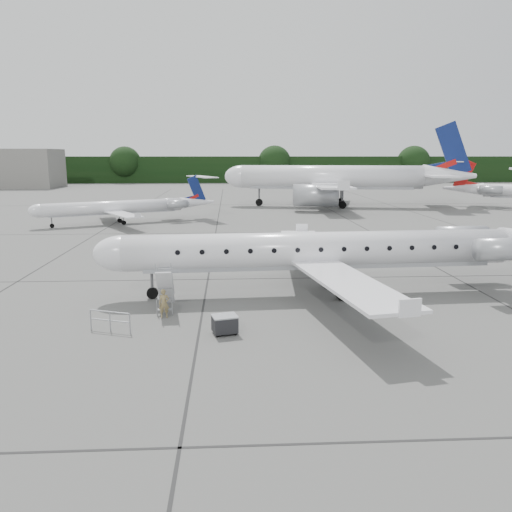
{
  "coord_description": "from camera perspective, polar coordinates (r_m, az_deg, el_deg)",
  "views": [
    {
      "loc": [
        -4.67,
        -26.61,
        8.56
      ],
      "look_at": [
        -3.02,
        4.06,
        2.3
      ],
      "focal_mm": 35.0,
      "sensor_mm": 36.0,
      "label": 1
    }
  ],
  "objects": [
    {
      "name": "passenger",
      "position": [
        27.1,
        -10.47,
        -5.36
      ],
      "size": [
        0.62,
        0.46,
        1.55
      ],
      "primitive_type": "imported",
      "rotation": [
        0.0,
        0.0,
        0.16
      ],
      "color": "olive",
      "rests_on": "ground"
    },
    {
      "name": "bg_narrowbody",
      "position": [
        84.32,
        8.58,
        10.19
      ],
      "size": [
        41.79,
        33.06,
        13.59
      ],
      "primitive_type": null,
      "rotation": [
        0.0,
        0.0,
        -0.16
      ],
      "color": "white",
      "rests_on": "ground"
    },
    {
      "name": "main_regional_jet",
      "position": [
        30.76,
        7.31,
        2.71
      ],
      "size": [
        31.54,
        23.5,
        7.8
      ],
      "primitive_type": null,
      "rotation": [
        0.0,
        0.0,
        0.05
      ],
      "color": "white",
      "rests_on": "ground"
    },
    {
      "name": "treeline",
      "position": [
        156.74,
        -1.38,
        9.85
      ],
      "size": [
        260.0,
        4.0,
        8.0
      ],
      "primitive_type": "cube",
      "color": "black",
      "rests_on": "ground"
    },
    {
      "name": "ground",
      "position": [
        28.34,
        6.6,
        -6.14
      ],
      "size": [
        320.0,
        320.0,
        0.0
      ],
      "primitive_type": "plane",
      "color": "slate",
      "rests_on": "ground"
    },
    {
      "name": "safety_railing",
      "position": [
        25.76,
        -16.34,
        -7.2
      ],
      "size": [
        2.1,
        0.81,
        1.0
      ],
      "primitive_type": null,
      "rotation": [
        0.0,
        0.0,
        -0.34
      ],
      "color": "#919499",
      "rests_on": "ground"
    },
    {
      "name": "airstair",
      "position": [
        28.27,
        -10.3,
        -3.71
      ],
      "size": [
        0.98,
        2.44,
        2.44
      ],
      "primitive_type": null,
      "rotation": [
        0.0,
        0.0,
        0.05
      ],
      "color": "white",
      "rests_on": "ground"
    },
    {
      "name": "bg_regional_left",
      "position": [
        64.95,
        -15.93,
        6.08
      ],
      "size": [
        26.74,
        23.71,
        5.8
      ],
      "primitive_type": null,
      "rotation": [
        0.0,
        0.0,
        0.43
      ],
      "color": "white",
      "rests_on": "ground"
    },
    {
      "name": "baggage_cart",
      "position": [
        24.42,
        -3.6,
        -7.78
      ],
      "size": [
        1.34,
        1.18,
        0.99
      ],
      "primitive_type": null,
      "rotation": [
        0.0,
        0.0,
        0.25
      ],
      "color": "black",
      "rests_on": "ground"
    }
  ]
}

